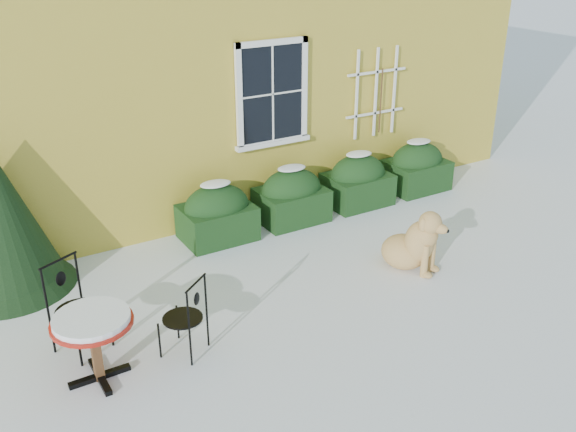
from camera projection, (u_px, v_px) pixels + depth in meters
ground at (330, 312)px, 7.85m from camera, size 80.00×80.00×0.00m
hedge_row at (325, 189)px, 10.45m from camera, size 4.95×0.80×0.91m
bistro_table at (93, 327)px, 6.43m from camera, size 0.83×0.83×0.77m
patio_chair_near at (186, 317)px, 6.92m from camera, size 0.57×0.57×0.92m
patio_chair_far at (75, 307)px, 6.97m from camera, size 0.63×0.62×1.06m
dog at (414, 244)px, 8.69m from camera, size 0.78×1.03×0.93m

